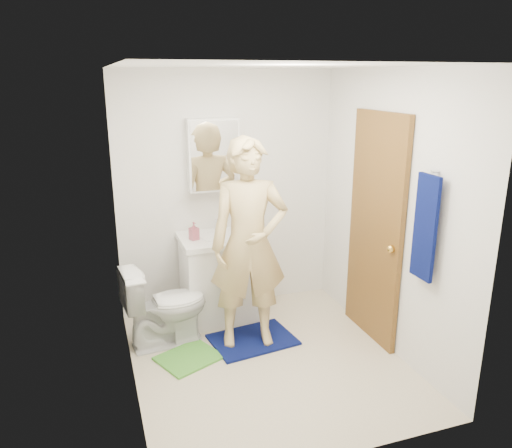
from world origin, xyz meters
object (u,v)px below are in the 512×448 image
Objects in this scene: vanity_cabinet at (222,279)px; medicine_cabinet at (213,155)px; toilet at (165,305)px; man at (249,244)px; toothbrush_cup at (248,226)px; towel at (425,228)px; soap_dispenser at (194,231)px.

medicine_cabinet reaches higher than vanity_cabinet.
medicine_cabinet is 1.48m from toilet.
man is at bearing -80.47° from vanity_cabinet.
toilet is at bearing -154.19° from toothbrush_cup.
towel is 1.07× the size of toilet.
towel is 0.43× the size of man.
soap_dispenser is 1.34× the size of toothbrush_cup.
vanity_cabinet is 0.80m from man.
medicine_cabinet reaches higher than toothbrush_cup.
medicine_cabinet is 0.76m from soap_dispenser.
medicine_cabinet is at bearing 90.00° from vanity_cabinet.
towel is (1.18, -1.71, -0.35)m from medicine_cabinet.
medicine_cabinet is at bearing -53.69° from toilet.
soap_dispenser is 0.09× the size of man.
toilet is (-1.79, 1.14, -0.88)m from towel.
towel reaches higher than toothbrush_cup.
towel is at bearing -55.39° from medicine_cabinet.
toilet is 0.74m from soap_dispenser.
medicine_cabinet is 2.11m from towel.
towel is at bearing -129.01° from toilet.
toothbrush_cup reaches higher than toilet.
vanity_cabinet is at bearing 128.47° from towel.
toothbrush_cup is at bearing -70.72° from toilet.
soap_dispenser is at bearing -137.49° from medicine_cabinet.
toothbrush_cup is (0.91, 0.44, 0.53)m from toilet.
soap_dispenser is at bearing -168.38° from toothbrush_cup.
toothbrush_cup is at bearing 119.07° from towel.
man reaches higher than vanity_cabinet.
man is (0.10, -0.80, -0.66)m from medicine_cabinet.
toilet is at bearing 171.59° from man.
vanity_cabinet is at bearing 3.92° from soap_dispenser.
man is at bearing 140.04° from towel.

